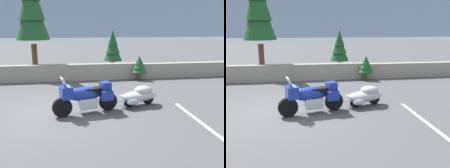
% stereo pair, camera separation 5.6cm
% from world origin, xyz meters
% --- Properties ---
extents(ground_plane, '(80.00, 80.00, 0.00)m').
position_xyz_m(ground_plane, '(0.00, 0.00, 0.00)').
color(ground_plane, '#4C4C4F').
extents(stone_guard_wall, '(24.00, 0.57, 0.90)m').
position_xyz_m(stone_guard_wall, '(-0.36, 5.23, 0.44)').
color(stone_guard_wall, gray).
rests_on(stone_guard_wall, ground).
extents(distant_ridgeline, '(240.00, 80.00, 16.00)m').
position_xyz_m(distant_ridgeline, '(0.00, 95.22, 8.00)').
color(distant_ridgeline, '#8C9EB7').
rests_on(distant_ridgeline, ground).
extents(touring_motorcycle, '(2.26, 1.11, 1.33)m').
position_xyz_m(touring_motorcycle, '(0.81, -0.25, 0.62)').
color(touring_motorcycle, black).
rests_on(touring_motorcycle, ground).
extents(car_shaped_trailer, '(2.22, 1.08, 0.76)m').
position_xyz_m(car_shaped_trailer, '(2.85, 0.32, 0.41)').
color(car_shaped_trailer, black).
rests_on(car_shaped_trailer, ground).
extents(pine_tree_tall, '(1.92, 1.92, 6.60)m').
position_xyz_m(pine_tree_tall, '(-1.84, 6.85, 4.13)').
color(pine_tree_tall, brown).
rests_on(pine_tree_tall, ground).
extents(pine_tree_secondary, '(1.12, 1.12, 2.72)m').
position_xyz_m(pine_tree_secondary, '(2.81, 6.46, 1.70)').
color(pine_tree_secondary, brown).
rests_on(pine_tree_secondary, ground).
extents(pine_sapling_near, '(0.84, 0.84, 1.34)m').
position_xyz_m(pine_sapling_near, '(4.03, 4.78, 0.84)').
color(pine_sapling_near, brown).
rests_on(pine_sapling_near, ground).
extents(parking_stripe_marker, '(0.12, 3.60, 0.01)m').
position_xyz_m(parking_stripe_marker, '(4.34, -1.50, 0.00)').
color(parking_stripe_marker, silver).
rests_on(parking_stripe_marker, ground).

